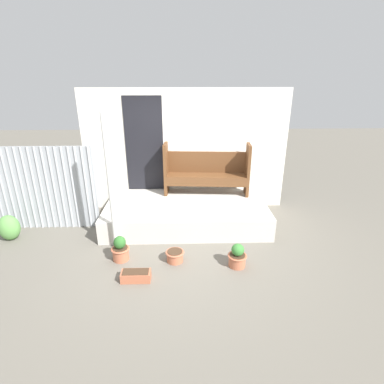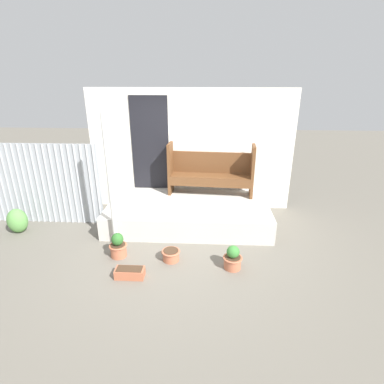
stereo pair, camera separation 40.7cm
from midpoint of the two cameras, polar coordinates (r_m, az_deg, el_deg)
name	(u,v)px [view 2 (the right image)]	position (r m, az deg, el deg)	size (l,w,h in m)	color
ground_plane	(177,243)	(5.47, -0.76, -9.80)	(24.00, 24.00, 0.00)	#666056
porch_slab	(188,213)	(6.08, 1.24, -4.04)	(3.17, 1.64, 0.44)	beige
house_wall	(189,151)	(6.52, 1.22, 7.89)	(4.37, 0.08, 2.60)	white
fence_corrugated	(31,184)	(6.62, -26.74, 1.33)	(2.77, 0.05, 1.64)	#9EA3A8
support_post	(110,183)	(5.07, -13.16, 1.68)	(0.08, 0.08, 2.35)	silver
bench	(211,170)	(6.32, 5.45, 4.13)	(1.79, 0.52, 1.09)	brown
flower_pot_left	(118,246)	(5.14, -11.68, -10.16)	(0.30, 0.30, 0.43)	#B76647
flower_pot_middle	(171,255)	(4.98, -1.65, -11.89)	(0.31, 0.31, 0.18)	#B76647
flower_pot_right	(233,259)	(4.84, 10.21, -12.43)	(0.31, 0.31, 0.39)	#B76647
planter_box_rect	(130,273)	(4.69, -9.26, -15.00)	(0.43, 0.20, 0.15)	#B26042
shrub_by_fence	(17,221)	(6.53, -28.79, -4.84)	(0.37, 0.34, 0.48)	#599347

